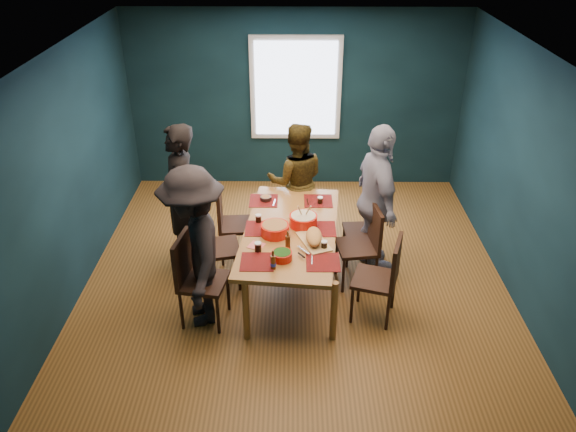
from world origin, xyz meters
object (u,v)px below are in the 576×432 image
chair_right_near (384,274)px  person_right (377,201)px  chair_right_far (367,225)px  person_far_left (181,198)px  person_near_left (195,248)px  bowl_herbs (282,255)px  cutting_board (314,238)px  chair_right_mid (365,240)px  chair_left_far (229,219)px  person_back (296,181)px  bowl_salad (275,229)px  chair_left_near (194,273)px  dining_table (291,234)px  chair_left_mid (210,242)px

chair_right_near → person_right: size_ratio=0.53×
chair_right_far → person_far_left: size_ratio=0.48×
person_near_left → bowl_herbs: size_ratio=8.48×
cutting_board → person_right: bearing=20.0°
person_near_left → bowl_herbs: person_near_left is taller
chair_right_mid → cutting_board: (-0.61, -0.37, 0.26)m
chair_left_far → person_back: person_back is taller
person_near_left → bowl_salad: (0.80, 0.48, -0.06)m
chair_left_near → chair_right_far: 2.28m
dining_table → person_near_left: 1.16m
chair_left_near → person_right: bearing=36.2°
chair_left_mid → cutting_board: chair_left_mid is taller
person_right → bowl_salad: 1.29m
person_far_left → person_near_left: size_ratio=1.02×
chair_left_far → chair_left_mid: bearing=-109.1°
person_near_left → chair_right_far: bearing=108.0°
person_back → bowl_salad: 1.32m
bowl_salad → cutting_board: (0.42, -0.16, -0.01)m
chair_right_mid → person_right: (0.14, 0.30, 0.35)m
chair_left_mid → person_far_left: bearing=118.5°
chair_left_far → chair_left_near: size_ratio=0.94×
chair_left_near → dining_table: bearing=41.1°
chair_right_near → chair_left_far: bearing=163.8°
chair_right_far → chair_right_near: chair_right_near is taller
chair_left_far → person_near_left: person_near_left is taller
person_back → bowl_herbs: bearing=82.6°
cutting_board → dining_table: bearing=110.3°
bowl_salad → cutting_board: same height
person_near_left → dining_table: bearing=108.8°
chair_left_mid → bowl_herbs: (0.84, -0.62, 0.24)m
chair_right_far → chair_right_mid: (-0.08, -0.46, 0.07)m
bowl_salad → person_back: bearing=79.7°
chair_right_near → chair_left_mid: bearing=-179.9°
chair_right_mid → chair_right_far: bearing=72.3°
chair_left_mid → chair_right_near: chair_left_mid is taller
person_back → cutting_board: size_ratio=2.61×
person_back → cutting_board: bearing=94.7°
chair_right_far → bowl_herbs: chair_right_far is taller
chair_right_near → person_near_left: size_ratio=0.55×
person_near_left → cutting_board: 1.27m
dining_table → chair_left_mid: size_ratio=2.11×
person_right → chair_right_near: bearing=167.8°
bowl_herbs → cutting_board: (0.34, 0.33, 0.01)m
chair_left_far → chair_right_near: bearing=-37.6°
chair_right_near → person_far_left: (-2.30, 1.03, 0.34)m
person_far_left → chair_right_far: bearing=85.0°
chair_left_near → cutting_board: size_ratio=1.69×
dining_table → person_far_left: (-1.31, 0.45, 0.22)m
chair_left_mid → person_back: (0.99, 1.17, 0.21)m
chair_left_near → bowl_herbs: chair_left_near is taller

